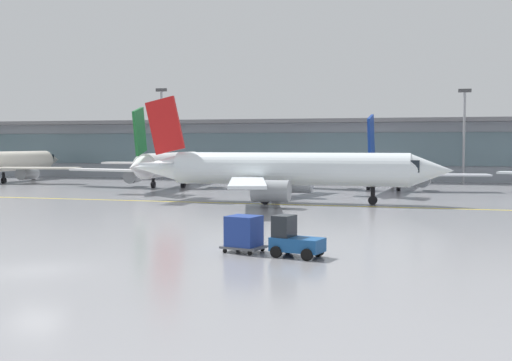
{
  "coord_description": "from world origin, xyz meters",
  "views": [
    {
      "loc": [
        16.72,
        -25.58,
        5.75
      ],
      "look_at": [
        5.14,
        20.92,
        3.0
      ],
      "focal_mm": 45.01,
      "sensor_mm": 36.0,
      "label": 1
    }
  ],
  "objects": [
    {
      "name": "terminal_concourse",
      "position": [
        0.0,
        78.16,
        4.92
      ],
      "size": [
        214.35,
        11.0,
        9.6
      ],
      "color": "#8C939E",
      "rests_on": "ground_plane"
    },
    {
      "name": "apron_light_mast_1",
      "position": [
        -22.58,
        70.05,
        7.96
      ],
      "size": [
        1.8,
        0.36,
        14.54
      ],
      "color": "gray",
      "rests_on": "ground_plane"
    },
    {
      "name": "apron_light_mast_2",
      "position": [
        23.41,
        70.45,
        7.46
      ],
      "size": [
        1.8,
        0.36,
        13.55
      ],
      "color": "gray",
      "rests_on": "ground_plane"
    },
    {
      "name": "taxiing_regional_jet",
      "position": [
        4.39,
        35.79,
        3.19
      ],
      "size": [
        32.08,
        29.88,
        10.64
      ],
      "rotation": [
        0.0,
        0.0,
        -0.03
      ],
      "color": "white",
      "rests_on": "ground_plane"
    },
    {
      "name": "gate_airplane_3",
      "position": [
        13.05,
        55.95,
        2.69
      ],
      "size": [
        25.1,
        27.13,
        8.98
      ],
      "rotation": [
        0.0,
        0.0,
        1.47
      ],
      "color": "silver",
      "rests_on": "ground_plane"
    },
    {
      "name": "baggage_tug",
      "position": [
        10.75,
        6.28,
        0.89
      ],
      "size": [
        2.87,
        2.15,
        2.1
      ],
      "rotation": [
        0.0,
        0.0,
        -0.26
      ],
      "color": "#194C8C",
      "rests_on": "ground_plane"
    },
    {
      "name": "ground_plane",
      "position": [
        0.0,
        0.0,
        0.0
      ],
      "size": [
        400.0,
        400.0,
        0.0
      ],
      "primitive_type": "plane",
      "color": "gray"
    },
    {
      "name": "cargo_dolly_lead",
      "position": [
        7.93,
        7.01,
        1.05
      ],
      "size": [
        2.44,
        2.08,
        1.94
      ],
      "rotation": [
        0.0,
        0.0,
        -0.26
      ],
      "color": "#595B60",
      "rests_on": "ground_plane"
    },
    {
      "name": "gate_airplane_2",
      "position": [
        -14.74,
        54.14,
        2.99
      ],
      "size": [
        27.96,
        30.15,
        9.98
      ],
      "rotation": [
        0.0,
        0.0,
        1.64
      ],
      "color": "white",
      "rests_on": "ground_plane"
    },
    {
      "name": "taxiway_centreline_stripe",
      "position": [
        4.8,
        33.78,
        0.0
      ],
      "size": [
        109.97,
        3.12,
        0.01
      ],
      "primitive_type": "cube",
      "rotation": [
        0.0,
        0.0,
        -0.03
      ],
      "color": "yellow",
      "rests_on": "ground_plane"
    }
  ]
}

